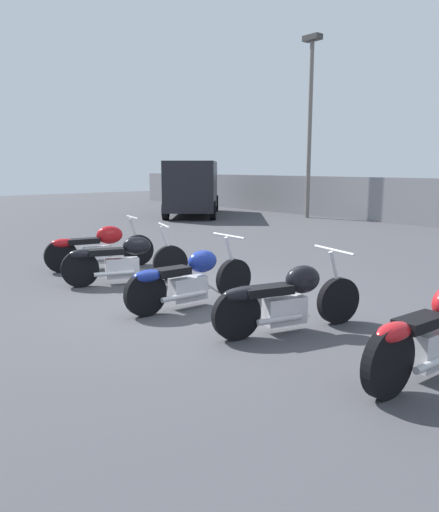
# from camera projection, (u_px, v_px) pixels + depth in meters

# --- Properties ---
(ground_plane) EXTENTS (60.00, 60.00, 0.00)m
(ground_plane) POSITION_uv_depth(u_px,v_px,m) (201.00, 304.00, 7.09)
(ground_plane) COLOR #424247
(light_pole_left) EXTENTS (0.70, 0.35, 6.64)m
(light_pole_left) POSITION_uv_depth(u_px,v_px,m) (310.00, 111.00, 18.54)
(light_pole_left) COLOR slate
(light_pole_left) RESTS_ON ground_plane
(motorcycle_slot_0) EXTENTS (0.73, 2.06, 0.97)m
(motorcycle_slot_0) POSITION_uv_depth(u_px,v_px,m) (99.00, 247.00, 9.45)
(motorcycle_slot_0) COLOR black
(motorcycle_slot_0) RESTS_ON ground_plane
(motorcycle_slot_1) EXTENTS (0.93, 2.02, 0.97)m
(motorcycle_slot_1) POSITION_uv_depth(u_px,v_px,m) (123.00, 260.00, 8.24)
(motorcycle_slot_1) COLOR black
(motorcycle_slot_1) RESTS_ON ground_plane
(motorcycle_slot_2) EXTENTS (0.70, 2.07, 0.96)m
(motorcycle_slot_2) POSITION_uv_depth(u_px,v_px,m) (190.00, 279.00, 6.85)
(motorcycle_slot_2) COLOR black
(motorcycle_slot_2) RESTS_ON ground_plane
(motorcycle_slot_3) EXTENTS (0.82, 1.96, 0.95)m
(motorcycle_slot_3) POSITION_uv_depth(u_px,v_px,m) (287.00, 298.00, 5.82)
(motorcycle_slot_3) COLOR black
(motorcycle_slot_3) RESTS_ON ground_plane
(motorcycle_slot_4) EXTENTS (0.59, 2.21, 1.00)m
(motorcycle_slot_4) POSITION_uv_depth(u_px,v_px,m) (438.00, 330.00, 4.57)
(motorcycle_slot_4) COLOR black
(motorcycle_slot_4) RESTS_ON ground_plane
(parked_van) EXTENTS (4.93, 4.57, 2.14)m
(parked_van) POSITION_uv_depth(u_px,v_px,m) (193.00, 185.00, 19.95)
(parked_van) COLOR black
(parked_van) RESTS_ON ground_plane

